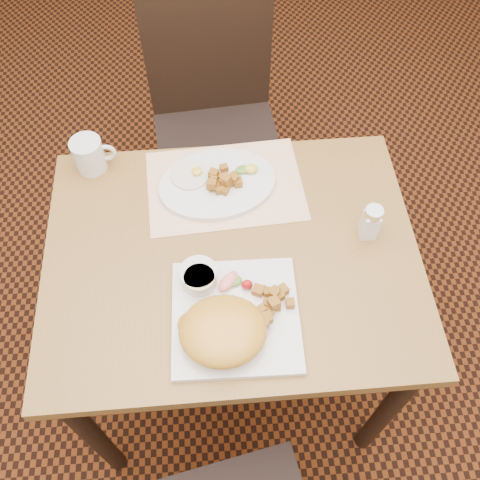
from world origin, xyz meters
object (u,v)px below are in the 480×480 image
table (232,275)px  salt_shaker (371,222)px  plate_square (236,317)px  chair_far (215,113)px  coffee_mug (90,155)px  plate_oval (217,184)px

table → salt_shaker: (0.33, 0.03, 0.16)m
plate_square → salt_shaker: size_ratio=2.80×
chair_far → salt_shaker: bearing=112.5°
salt_shaker → coffee_mug: salt_shaker is taller
plate_square → plate_oval: plate_oval is taller
coffee_mug → salt_shaker: bearing=-21.9°
table → plate_square: 0.21m
table → coffee_mug: 0.49m
table → chair_far: size_ratio=0.93×
table → plate_oval: bearing=96.2°
plate_oval → salt_shaker: salt_shaker is taller
chair_far → coffee_mug: bearing=44.9°
table → salt_shaker: salt_shaker is taller
coffee_mug → chair_far: bearing=49.6°
chair_far → coffee_mug: (-0.34, -0.40, 0.26)m
chair_far → salt_shaker: size_ratio=9.70×
plate_oval → coffee_mug: 0.34m
salt_shaker → plate_oval: bearing=153.3°
plate_oval → coffee_mug: (-0.33, 0.10, 0.04)m
table → plate_oval: (-0.02, 0.21, 0.12)m
table → salt_shaker: size_ratio=9.00×
plate_square → chair_far: bearing=90.5°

